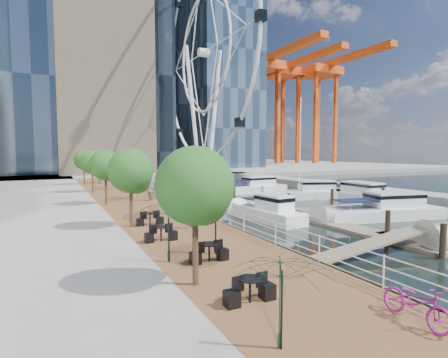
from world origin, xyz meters
name	(u,v)px	position (x,y,z in m)	size (l,w,h in m)	color
ground	(327,237)	(0.00, 0.00, 0.00)	(520.00, 520.00, 0.00)	black
boardwalk	(133,206)	(-9.00, 15.00, 0.50)	(6.00, 60.00, 1.00)	brown
seawall	(165,204)	(-6.00, 15.00, 0.50)	(0.25, 60.00, 1.00)	#595954
land_far	(103,167)	(0.00, 102.00, 0.50)	(200.00, 114.00, 1.00)	gray
breakwater	(334,187)	(20.00, 20.00, 0.50)	(4.00, 60.00, 1.00)	gray
pier	(204,175)	(14.00, 52.00, 0.50)	(14.00, 12.00, 1.00)	gray
railing	(164,193)	(-6.10, 15.00, 1.52)	(0.10, 60.00, 1.05)	white
floating_docks	(317,201)	(7.97, 9.98, 0.49)	(16.00, 34.00, 2.60)	#6D6051
ferris_wheel	(204,53)	(14.00, 52.00, 25.92)	(5.80, 45.60, 47.80)	white
port_cranes	(286,114)	(67.67, 95.67, 20.00)	(40.00, 52.00, 38.00)	#D84C14
street_trees	(105,165)	(-11.40, 14.00, 4.29)	(2.60, 42.60, 4.60)	#3F2B1C
cafe_tables	(183,242)	(-10.40, -2.00, 1.37)	(2.50, 13.70, 0.74)	black
yacht_foreground	(381,219)	(8.24, 2.75, 0.00)	(2.98, 11.13, 2.15)	silver
bicycle	(417,302)	(-7.27, -10.93, 1.53)	(0.70, 2.02, 1.06)	#9C167F
pedestrian_near	(190,213)	(-8.47, 2.13, 1.87)	(0.63, 0.41, 1.73)	#494A61
pedestrian_mid	(148,190)	(-7.70, 14.65, 1.98)	(0.95, 0.74, 1.96)	#7B5E55
pedestrian_far	(100,177)	(-9.46, 33.73, 1.91)	(1.07, 0.45, 1.83)	#373E44
moored_yachts	(305,201)	(9.15, 13.23, 0.00)	(18.08, 33.50, 11.50)	white
cafe_seating	(206,240)	(-10.57, -4.97, 2.18)	(5.01, 9.97, 2.46)	#0E341D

